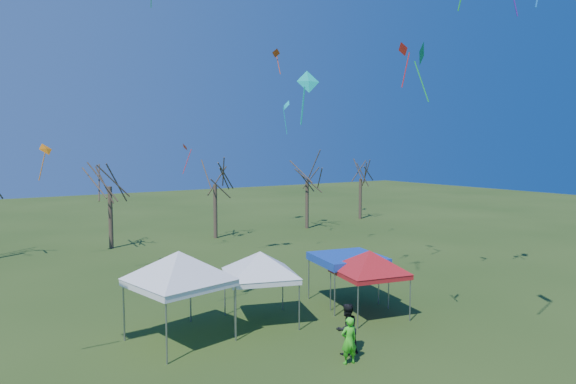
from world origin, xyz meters
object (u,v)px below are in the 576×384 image
object	(u,v)px
person_green	(349,340)
tent_blue	(348,259)
tree_5	(361,164)
tree_3	(215,165)
tree_4	(307,163)
tree_2	(109,164)
tent_white_west	(179,257)
tent_white_mid	(260,256)
tent_red	(370,255)
person_dark	(347,329)

from	to	relation	value
person_green	tent_blue	bearing A→B (deg)	-119.28
tree_5	person_green	world-z (taller)	tree_5
tree_3	tree_4	xyz separation A→B (m)	(9.32, -0.04, -0.02)
tree_3	tree_2	bearing A→B (deg)	177.73
tent_white_west	person_green	xyz separation A→B (m)	(4.13, -5.27, -2.49)
tree_4	tent_white_mid	distance (m)	26.06
tent_red	tent_white_west	bearing A→B (deg)	167.37
tree_5	tent_red	size ratio (longest dim) A/B	1.96
tent_blue	tree_2	bearing A→B (deg)	106.36
tree_2	person_green	bearing A→B (deg)	-86.60
person_green	tree_4	bearing A→B (deg)	-112.43
tree_4	tent_white_mid	xyz separation A→B (m)	(-16.63, -19.81, -3.16)
tree_3	tent_white_mid	distance (m)	21.40
tree_5	person_dark	distance (m)	36.15
tent_white_west	tent_blue	bearing A→B (deg)	0.42
tent_blue	person_green	world-z (taller)	tent_blue
tree_2	tent_white_west	distance (m)	20.66
tree_2	person_green	size ratio (longest dim) A/B	4.90
tent_white_mid	person_dark	bearing A→B (deg)	-78.79
tent_blue	person_dark	size ratio (longest dim) A/B	1.90
person_green	person_dark	size ratio (longest dim) A/B	0.89
tree_4	person_green	size ratio (longest dim) A/B	4.72
tree_3	tent_white_mid	xyz separation A→B (m)	(-7.31, -19.86, -3.18)
tree_5	tent_red	bearing A→B (deg)	-130.72
tent_blue	person_dark	bearing A→B (deg)	-130.29
tree_2	tree_5	world-z (taller)	tree_2
tree_4	tent_blue	world-z (taller)	tree_4
tent_white_mid	person_green	xyz separation A→B (m)	(0.43, -5.37, -2.07)
tree_2	tree_4	distance (m)	17.73
tree_5	tent_blue	distance (m)	29.98
tree_4	tent_blue	xyz separation A→B (m)	(-11.79, -19.84, -3.87)
tree_5	tent_white_west	world-z (taller)	tree_5
tree_3	person_green	xyz separation A→B (m)	(-6.88, -25.22, -5.24)
tree_4	person_dark	world-z (taller)	tree_4
tree_5	tent_red	distance (m)	31.55
tree_3	tent_blue	distance (m)	20.41
tent_white_mid	tent_blue	world-z (taller)	tent_white_mid
tent_blue	tree_3	bearing A→B (deg)	82.94
tree_2	tent_white_west	world-z (taller)	tree_2
tent_blue	tree_5	bearing A→B (deg)	47.39
tent_white_west	tent_red	size ratio (longest dim) A/B	1.20
tree_5	tent_blue	world-z (taller)	tree_5
tree_5	person_green	bearing A→B (deg)	-132.05
tent_white_mid	tree_4	bearing A→B (deg)	49.98
tree_5	tent_white_west	distance (m)	36.22
tent_white_mid	tent_red	distance (m)	4.91
person_dark	tent_blue	bearing A→B (deg)	-129.39
tent_white_west	tree_3	bearing A→B (deg)	61.10
tent_white_mid	tent_blue	xyz separation A→B (m)	(4.85, -0.03, -0.71)
tent_red	person_dark	xyz separation A→B (m)	(-3.59, -2.73, -1.84)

